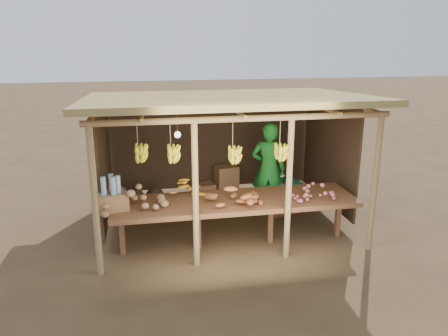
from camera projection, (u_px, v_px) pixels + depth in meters
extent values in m
plane|color=brown|center=(224.00, 222.00, 8.11)|extent=(60.00, 60.00, 0.00)
cylinder|color=#A08052|center=(95.00, 203.00, 6.01)|extent=(0.09, 0.09, 2.20)
cylinder|color=#A08052|center=(375.00, 185.00, 6.76)|extent=(0.09, 0.09, 2.20)
cylinder|color=#A08052|center=(109.00, 151.00, 8.84)|extent=(0.09, 0.09, 2.20)
cylinder|color=#A08052|center=(305.00, 142.00, 9.59)|extent=(0.09, 0.09, 2.20)
cylinder|color=#A08052|center=(196.00, 196.00, 6.26)|extent=(0.09, 0.09, 2.20)
cylinder|color=#A08052|center=(289.00, 190.00, 6.51)|extent=(0.09, 0.09, 2.20)
cylinder|color=#A08052|center=(244.00, 119.00, 6.07)|extent=(4.40, 0.09, 0.09)
cylinder|color=#A08052|center=(210.00, 94.00, 8.90)|extent=(4.40, 0.09, 0.09)
cube|color=#A8904E|center=(224.00, 99.00, 7.46)|extent=(4.70, 3.50, 0.28)
cube|color=#402D1D|center=(211.00, 141.00, 9.16)|extent=(4.20, 0.04, 1.98)
cube|color=#402D1D|center=(105.00, 162.00, 7.59)|extent=(0.04, 2.40, 1.98)
cube|color=#402D1D|center=(329.00, 151.00, 8.33)|extent=(0.04, 2.40, 1.98)
cube|color=brown|center=(235.00, 202.00, 7.00)|extent=(3.90, 1.05, 0.08)
cube|color=brown|center=(122.00, 233.00, 6.79)|extent=(0.08, 0.08, 0.72)
cube|color=brown|center=(198.00, 227.00, 7.00)|extent=(0.08, 0.08, 0.72)
cube|color=brown|center=(270.00, 222.00, 7.22)|extent=(0.08, 0.08, 0.72)
cube|color=brown|center=(338.00, 217.00, 7.43)|extent=(0.08, 0.08, 0.72)
cylinder|color=navy|center=(114.00, 195.00, 6.99)|extent=(0.41, 0.41, 0.14)
cube|color=olive|center=(112.00, 201.00, 6.52)|extent=(0.50, 0.44, 0.27)
imported|color=#1B7D26|center=(268.00, 169.00, 8.28)|extent=(0.76, 0.62, 1.80)
cube|color=brown|center=(281.00, 198.00, 8.56)|extent=(0.71, 0.64, 0.55)
cube|color=#0B7E6F|center=(282.00, 183.00, 8.47)|extent=(0.79, 0.72, 0.06)
cube|color=olive|center=(226.00, 190.00, 9.23)|extent=(0.49, 0.41, 0.36)
cube|color=olive|center=(226.00, 174.00, 9.13)|extent=(0.49, 0.41, 0.36)
cube|color=olive|center=(204.00, 192.00, 9.15)|extent=(0.49, 0.41, 0.36)
ellipsoid|color=#402D1D|center=(135.00, 200.00, 8.53)|extent=(0.42, 0.42, 0.57)
ellipsoid|color=#402D1D|center=(155.00, 199.00, 8.60)|extent=(0.42, 0.42, 0.57)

